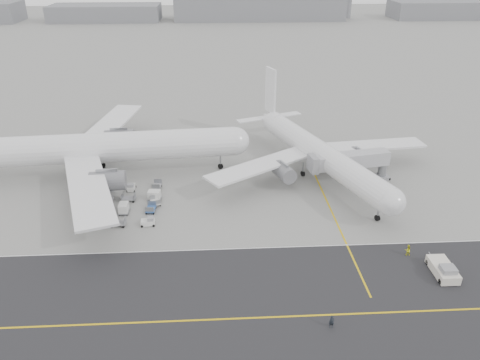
{
  "coord_description": "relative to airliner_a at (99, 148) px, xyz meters",
  "views": [
    {
      "loc": [
        8.99,
        -64.43,
        43.57
      ],
      "look_at": [
        13.34,
        12.0,
        5.24
      ],
      "focal_mm": 35.0,
      "sensor_mm": 36.0,
      "label": 1
    }
  ],
  "objects": [
    {
      "name": "ground",
      "position": [
        15.09,
        -26.39,
        -6.29
      ],
      "size": [
        700.0,
        700.0,
        0.0
      ],
      "primitive_type": "plane",
      "color": "gray",
      "rests_on": "ground"
    },
    {
      "name": "taxiway",
      "position": [
        20.11,
        -44.37,
        -6.28
      ],
      "size": [
        220.0,
        59.0,
        0.03
      ],
      "color": "#28282B",
      "rests_on": "ground"
    },
    {
      "name": "horizon_buildings",
      "position": [
        45.09,
        233.61,
        -6.29
      ],
      "size": [
        520.0,
        28.0,
        28.0
      ],
      "primitive_type": null,
      "color": "gray",
      "rests_on": "ground"
    },
    {
      "name": "airliner_a",
      "position": [
        0.0,
        0.0,
        0.0
      ],
      "size": [
        63.37,
        62.49,
        21.85
      ],
      "rotation": [
        0.0,
        0.0,
        1.64
      ],
      "color": "white",
      "rests_on": "ground"
    },
    {
      "name": "airliner_b",
      "position": [
        45.32,
        -1.99,
        -1.13
      ],
      "size": [
        48.7,
        49.58,
        17.87
      ],
      "rotation": [
        0.0,
        0.0,
        0.35
      ],
      "color": "white",
      "rests_on": "ground"
    },
    {
      "name": "pushback_tug",
      "position": [
        57.21,
        -36.94,
        -5.37
      ],
      "size": [
        2.9,
        7.82,
        2.24
      ],
      "rotation": [
        0.0,
        0.0,
        -0.01
      ],
      "color": "silver",
      "rests_on": "ground"
    },
    {
      "name": "jet_bridge",
      "position": [
        51.24,
        -6.21,
        -1.63
      ],
      "size": [
        17.92,
        6.37,
        6.68
      ],
      "rotation": [
        0.0,
        0.0,
        0.18
      ],
      "color": "gray",
      "rests_on": "ground"
    },
    {
      "name": "gse_cluster",
      "position": [
        7.12,
        -13.87,
        -6.29
      ],
      "size": [
        18.8,
        22.5,
        1.99
      ],
      "primitive_type": null,
      "rotation": [
        0.0,
        0.0,
        -0.07
      ],
      "color": "gray",
      "rests_on": "ground"
    },
    {
      "name": "stray_dolly",
      "position": [
        12.53,
        -13.32,
        -6.29
      ],
      "size": [
        2.26,
        2.83,
        1.51
      ],
      "primitive_type": null,
      "rotation": [
        0.0,
        0.0,
        0.35
      ],
      "color": "silver",
      "rests_on": "ground"
    },
    {
      "name": "ground_crew_a",
      "position": [
        38.25,
        -46.62,
        -5.34
      ],
      "size": [
        0.7,
        0.47,
        1.89
      ],
      "primitive_type": "imported",
      "rotation": [
        0.0,
        0.0,
        -0.03
      ],
      "color": "black",
      "rests_on": "ground"
    },
    {
      "name": "ground_crew_b",
      "position": [
        53.82,
        -31.8,
        -5.36
      ],
      "size": [
        0.95,
        0.76,
        1.86
      ],
      "primitive_type": "imported",
      "rotation": [
        0.0,
        0.0,
        3.08
      ],
      "color": "yellow",
      "rests_on": "ground"
    }
  ]
}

